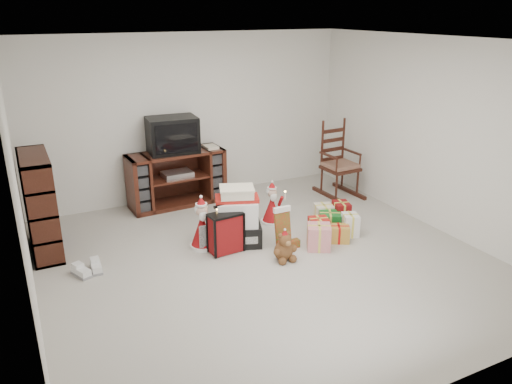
% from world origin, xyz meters
% --- Properties ---
extents(room, '(5.01, 5.01, 2.51)m').
position_xyz_m(room, '(0.00, 0.00, 1.25)').
color(room, '#A5A097').
rests_on(room, ground).
extents(tv_stand, '(1.46, 0.58, 0.82)m').
position_xyz_m(tv_stand, '(-0.36, 2.21, 0.41)').
color(tv_stand, '#4D1E16').
rests_on(tv_stand, floor).
extents(bookshelf, '(0.33, 1.00, 1.22)m').
position_xyz_m(bookshelf, '(-2.30, 1.43, 0.59)').
color(bookshelf, '#3A170F').
rests_on(bookshelf, floor).
extents(rocking_chair, '(0.54, 0.84, 1.23)m').
position_xyz_m(rocking_chair, '(2.07, 1.51, 0.42)').
color(rocking_chair, '#3A170F').
rests_on(rocking_chair, floor).
extents(gift_pile, '(0.70, 0.60, 0.74)m').
position_xyz_m(gift_pile, '(-0.11, 0.56, 0.32)').
color(gift_pile, black).
rests_on(gift_pile, floor).
extents(red_suitcase, '(0.41, 0.24, 0.60)m').
position_xyz_m(red_suitcase, '(-0.34, 0.41, 0.26)').
color(red_suitcase, maroon).
rests_on(red_suitcase, floor).
extents(stocking, '(0.26, 0.11, 0.56)m').
position_xyz_m(stocking, '(0.33, 0.18, 0.28)').
color(stocking, '#0D7A20').
rests_on(stocking, floor).
extents(teddy_bear, '(0.24, 0.21, 0.35)m').
position_xyz_m(teddy_bear, '(0.20, -0.09, 0.15)').
color(teddy_bear, brown).
rests_on(teddy_bear, floor).
extents(santa_figurine, '(0.30, 0.28, 0.61)m').
position_xyz_m(santa_figurine, '(0.58, 0.94, 0.23)').
color(santa_figurine, maroon).
rests_on(santa_figurine, floor).
extents(mrs_claus_figurine, '(0.33, 0.31, 0.68)m').
position_xyz_m(mrs_claus_figurine, '(-0.55, 0.65, 0.26)').
color(mrs_claus_figurine, maroon).
rests_on(mrs_claus_figurine, floor).
extents(sneaker_pair, '(0.34, 0.29, 0.10)m').
position_xyz_m(sneaker_pair, '(-1.93, 0.61, 0.05)').
color(sneaker_pair, silver).
rests_on(sneaker_pair, floor).
extents(gift_cluster, '(0.72, 1.05, 0.24)m').
position_xyz_m(gift_cluster, '(1.10, 0.29, 0.12)').
color(gift_cluster, '#AC1A13').
rests_on(gift_cluster, floor).
extents(crt_television, '(0.74, 0.56, 0.52)m').
position_xyz_m(crt_television, '(-0.38, 2.23, 1.08)').
color(crt_television, black).
rests_on(crt_television, tv_stand).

